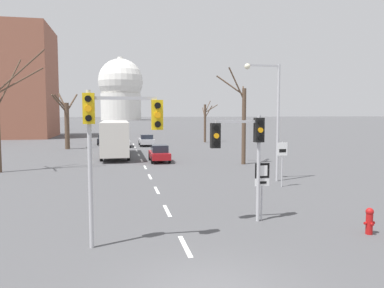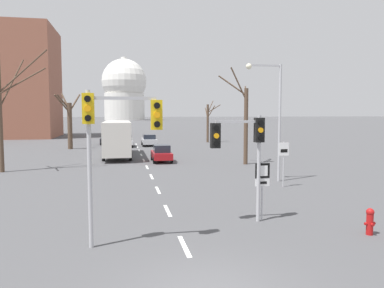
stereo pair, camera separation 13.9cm
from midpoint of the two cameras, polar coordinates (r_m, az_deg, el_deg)
The scene contains 26 objects.
lane_stripe_0 at distance 12.60m, azimuth -1.39°, elevation -15.28°, with size 0.16×2.00×0.01m, color silver.
lane_stripe_1 at distance 16.85m, azimuth -4.05°, elevation -10.09°, with size 0.16×2.00×0.01m, color silver.
lane_stripe_2 at distance 21.21m, azimuth -5.59°, elevation -7.01°, with size 0.16×2.00×0.01m, color silver.
lane_stripe_3 at distance 25.61m, azimuth -6.58°, elevation -4.97°, with size 0.16×2.00×0.01m, color silver.
lane_stripe_4 at distance 30.05m, azimuth -7.28°, elevation -3.54°, with size 0.16×2.00×0.01m, color silver.
lane_stripe_5 at distance 34.50m, azimuth -7.80°, elevation -2.47°, with size 0.16×2.00×0.01m, color silver.
lane_stripe_6 at distance 38.96m, azimuth -8.20°, elevation -1.65°, with size 0.16×2.00×0.01m, color silver.
lane_stripe_7 at distance 43.43m, azimuth -8.52°, elevation -0.99°, with size 0.16×2.00×0.01m, color silver.
lane_stripe_8 at distance 47.90m, azimuth -8.78°, elevation -0.46°, with size 0.16×2.00×0.01m, color silver.
lane_stripe_9 at distance 52.38m, azimuth -8.99°, elevation -0.02°, with size 0.16×2.00×0.01m, color silver.
traffic_signal_near_right at distance 14.71m, azimuth 7.54°, elevation 0.32°, with size 2.13×0.34×4.23m.
traffic_signal_near_left at distance 12.12m, azimuth -12.19°, elevation 2.34°, with size 2.50×0.34×5.04m.
route_sign_post at distance 15.27m, azimuth 10.37°, elevation -5.54°, with size 0.60×0.08×2.37m.
speed_limit_sign at distance 22.39m, azimuth 13.42°, elevation -1.83°, with size 0.60×0.08×2.66m.
fire_hydrant at distance 14.96m, azimuth 25.18°, elevation -10.43°, with size 0.40×0.34×0.96m.
street_lamp_right at distance 23.91m, azimuth 11.83°, elevation 5.31°, with size 2.32×0.36×7.33m.
sedan_near_left at distance 85.66m, azimuth -12.45°, elevation 2.31°, with size 1.86×3.94×1.63m.
sedan_near_right at distance 52.87m, azimuth -13.31°, elevation 0.76°, with size 1.77×4.54×1.43m.
sedan_mid_centre at distance 33.21m, azimuth -5.11°, elevation -1.41°, with size 1.69×3.81×1.52m.
sedan_far_left at distance 49.54m, azimuth -7.04°, elevation 0.62°, with size 1.90×4.49×1.51m.
sedan_far_right at distance 48.50m, azimuth -10.62°, elevation 0.52°, with size 1.94×4.17×1.57m.
city_bus at distance 37.59m, azimuth -11.77°, elevation 1.20°, with size 2.66×10.80×3.48m.
bare_tree_right_near at distance 31.73m, azimuth 7.64°, elevation 3.59°, with size 2.87×2.10×8.07m.
bare_tree_left_far at distance 47.03m, azimuth -18.68°, elevation 3.24°, with size 2.68×3.14×6.73m.
bare_tree_right_far at distance 55.10m, azimuth 1.99°, elevation 3.55°, with size 2.05×3.09×6.17m.
capitol_dome at distance 228.98m, azimuth -10.82°, elevation 8.15°, with size 26.40×26.40×37.29m.
Camera 1 is at (-2.08, -8.41, 4.32)m, focal length 35.00 mm.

